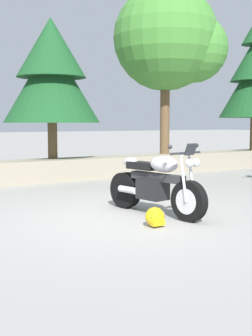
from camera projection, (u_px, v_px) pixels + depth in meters
ground_plane at (124, 220)px, 6.69m from camera, size 120.00×120.00×0.00m
stone_wall at (23, 172)px, 10.75m from camera, size 36.00×0.80×0.55m
motorcycle_silver_centre at (156, 185)px, 7.06m from camera, size 0.77×2.06×1.18m
rider_helmet at (155, 217)px, 6.25m from camera, size 0.28×0.28×0.28m
pine_tree_far_left at (51, 73)px, 11.14m from camera, size 2.46×2.46×3.57m
leafy_tree_mid_left at (172, 41)px, 12.73m from camera, size 3.19×3.04×4.89m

